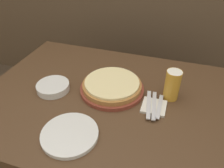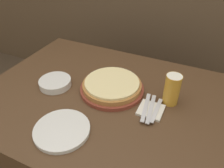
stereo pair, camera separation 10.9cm
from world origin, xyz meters
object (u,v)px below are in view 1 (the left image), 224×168
Objects in this scene: pizza_on_board at (112,86)px; dinner_knife at (154,105)px; spoon at (160,106)px; beer_glass at (172,84)px; side_bowl at (53,87)px; dinner_plate at (70,134)px; fork at (149,104)px.

pizza_on_board is 1.64× the size of dinner_knife.
pizza_on_board is at bearing 165.39° from spoon.
dinner_knife is (-0.06, -0.10, -0.07)m from beer_glass.
side_bowl is (-0.58, -0.12, -0.06)m from beer_glass.
pizza_on_board is 1.40× the size of dinner_plate.
side_bowl is at bearing -168.06° from beer_glass.
spoon is (0.32, 0.27, 0.01)m from dinner_plate.
spoon is (0.05, 0.00, 0.00)m from fork.
spoon is at bearing 40.40° from dinner_plate.
dinner_plate reaches higher than fork.
side_bowl is at bearing -177.57° from spoon.
side_bowl is at bearing 131.36° from dinner_plate.
side_bowl is at bearing -177.32° from fork.
pizza_on_board is at bearing 17.02° from side_bowl.
pizza_on_board is 0.23m from dinner_knife.
dinner_plate is 1.17× the size of fork.
fork is at bearing -18.04° from pizza_on_board.
beer_glass is 0.65× the size of dinner_plate.
dinner_knife is (0.51, 0.02, -0.00)m from side_bowl.
dinner_plate is 1.17× the size of dinner_knife.
dinner_plate is at bearing -101.55° from pizza_on_board.
side_bowl is 0.84× the size of fork.
pizza_on_board is 1.64× the size of fork.
dinner_plate is at bearing -48.64° from side_bowl.
pizza_on_board is 0.30m from side_bowl.
pizza_on_board is at bearing 78.45° from dinner_plate.
dinner_plate is (-0.07, -0.34, -0.02)m from pizza_on_board.
dinner_knife is at bearing 180.00° from spoon.
pizza_on_board reaches higher than spoon.
side_bowl is (-0.29, -0.09, -0.01)m from pizza_on_board.
fork is at bearing -131.70° from beer_glass.
beer_glass reaches higher than spoon.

